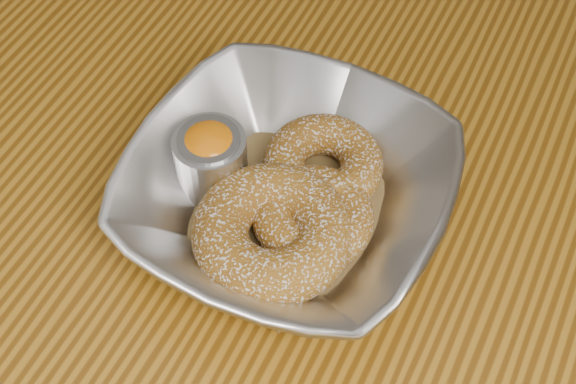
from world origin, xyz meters
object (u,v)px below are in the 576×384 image
at_px(ramekin, 211,158).
at_px(table, 169,273).
at_px(serving_bowl, 288,193).
at_px(donut_front, 272,233).
at_px(donut_extra, 313,217).
at_px(donut_back, 323,164).

bearing_deg(ramekin, table, -131.34).
distance_m(table, serving_bowl, 0.16).
distance_m(donut_front, donut_extra, 0.03).
relative_size(table, donut_front, 10.51).
distance_m(table, ramekin, 0.15).
bearing_deg(donut_extra, serving_bowl, 159.10).
distance_m(serving_bowl, donut_extra, 0.03).
xyz_separation_m(table, ramekin, (0.03, 0.04, 0.14)).
relative_size(donut_back, ramekin, 1.57).
bearing_deg(donut_front, table, -178.54).
distance_m(donut_back, donut_front, 0.07).
xyz_separation_m(serving_bowl, donut_front, (0.01, -0.04, 0.00)).
bearing_deg(ramekin, donut_back, 28.18).
bearing_deg(donut_extra, donut_front, -125.23).
bearing_deg(serving_bowl, donut_extra, -20.90).
xyz_separation_m(table, serving_bowl, (0.10, 0.04, 0.13)).
xyz_separation_m(table, donut_front, (0.10, 0.00, 0.13)).
bearing_deg(donut_extra, table, -166.08).
height_order(serving_bowl, donut_extra, serving_bowl).
bearing_deg(table, serving_bowl, 22.35).
height_order(serving_bowl, donut_back, serving_bowl).
bearing_deg(donut_front, donut_back, 85.72).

